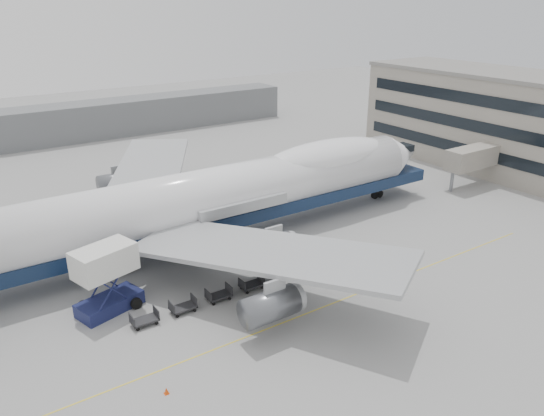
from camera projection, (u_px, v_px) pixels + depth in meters
ground at (281, 282)px, 52.95m from camera, size 260.00×260.00×0.00m
apron_line at (318, 309)px, 48.32m from camera, size 60.00×0.15×0.01m
hangar at (27, 128)px, 100.42m from camera, size 110.00×8.00×7.00m
airliner at (226, 194)px, 60.46m from camera, size 67.00×55.30×19.98m
catering_truck at (106, 276)px, 46.97m from camera, size 6.27×5.04×6.26m
traffic_cone at (166, 391)px, 37.91m from camera, size 0.36×0.36×0.53m
dolly_0 at (145, 319)px, 45.82m from camera, size 2.30×1.35×1.30m
dolly_1 at (183, 307)px, 47.71m from camera, size 2.30×1.35×1.30m
dolly_2 at (219, 295)px, 49.60m from camera, size 2.30×1.35×1.30m
dolly_3 at (252, 284)px, 51.50m from camera, size 2.30×1.35×1.30m
dolly_4 at (282, 274)px, 53.39m from camera, size 2.30×1.35×1.30m
dolly_5 at (311, 264)px, 55.28m from camera, size 2.30×1.35×1.30m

